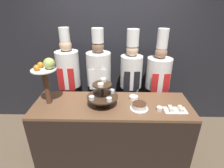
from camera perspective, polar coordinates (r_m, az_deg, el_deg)
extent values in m
cube|color=#232328|center=(3.14, 0.39, 11.38)|extent=(10.00, 0.06, 2.80)
cube|color=black|center=(2.63, -0.05, -15.32)|extent=(2.10, 0.70, 0.87)
cube|color=brown|center=(2.36, -0.05, -6.91)|extent=(2.10, 0.70, 0.03)
cylinder|color=#3D2819|center=(2.33, -3.08, -6.68)|extent=(0.18, 0.18, 0.02)
cylinder|color=#3D2819|center=(2.26, -3.17, -3.51)|extent=(0.04, 0.04, 0.31)
cylinder|color=#3D2819|center=(2.27, -3.15, -4.09)|extent=(0.41, 0.41, 0.02)
cylinder|color=#3D2819|center=(2.19, -3.26, -0.13)|extent=(0.24, 0.24, 0.02)
cylinder|color=silver|center=(2.19, -6.66, -4.51)|extent=(0.07, 0.07, 0.04)
cylinder|color=beige|center=(2.19, -6.65, -4.67)|extent=(0.06, 0.06, 0.03)
cylinder|color=silver|center=(2.14, -0.95, -5.06)|extent=(0.07, 0.07, 0.04)
cylinder|color=gold|center=(2.15, -0.94, -5.22)|extent=(0.06, 0.06, 0.03)
cylinder|color=silver|center=(2.33, 0.10, -2.37)|extent=(0.07, 0.07, 0.04)
cylinder|color=red|center=(2.34, 0.10, -2.51)|extent=(0.06, 0.06, 0.03)
cylinder|color=silver|center=(2.38, -5.17, -1.92)|extent=(0.07, 0.07, 0.04)
cylinder|color=green|center=(2.38, -5.16, -2.06)|extent=(0.06, 0.06, 0.03)
cylinder|color=white|center=(2.11, -3.75, -0.32)|extent=(0.07, 0.07, 0.04)
cylinder|color=white|center=(2.25, -2.83, 1.35)|extent=(0.07, 0.07, 0.04)
cylinder|color=brown|center=(2.42, -20.55, -0.98)|extent=(0.07, 0.07, 0.47)
cylinder|color=white|center=(2.33, -21.44, 4.37)|extent=(0.31, 0.31, 0.01)
sphere|color=#ADC160|center=(2.29, -19.83, 6.34)|extent=(0.14, 0.14, 0.14)
sphere|color=orange|center=(2.39, -22.34, 5.82)|extent=(0.07, 0.07, 0.07)
sphere|color=orange|center=(2.30, -23.38, 4.88)|extent=(0.07, 0.07, 0.07)
cylinder|color=white|center=(2.29, 8.83, -7.84)|extent=(0.23, 0.23, 0.01)
cylinder|color=white|center=(2.27, 8.89, -7.10)|extent=(0.19, 0.19, 0.06)
cylinder|color=#472819|center=(2.25, 8.95, -6.36)|extent=(0.18, 0.18, 0.01)
cylinder|color=white|center=(2.29, 15.21, -7.79)|extent=(0.07, 0.07, 0.05)
cube|color=white|center=(2.36, 19.96, -8.07)|extent=(0.28, 0.16, 0.01)
cube|color=silver|center=(2.31, 18.79, -8.03)|extent=(0.04, 0.04, 0.04)
cube|color=silver|center=(2.35, 21.74, -7.92)|extent=(0.04, 0.04, 0.04)
cube|color=silver|center=(2.36, 18.37, -7.19)|extent=(0.04, 0.04, 0.04)
cube|color=silver|center=(2.40, 21.26, -7.09)|extent=(0.04, 0.04, 0.04)
cylinder|color=white|center=(2.47, 7.07, -4.45)|extent=(0.12, 0.12, 0.05)
cylinder|color=#BCBCC1|center=(2.44, 7.93, -2.99)|extent=(0.05, 0.01, 0.11)
cube|color=#38332D|center=(3.26, -12.79, -7.21)|extent=(0.28, 0.15, 0.87)
cylinder|color=white|center=(2.95, -14.12, 4.80)|extent=(0.37, 0.37, 0.58)
cube|color=red|center=(2.83, -14.74, 1.34)|extent=(0.26, 0.01, 0.37)
sphere|color=#DBB28E|center=(2.84, -14.95, 12.12)|extent=(0.19, 0.19, 0.19)
cylinder|color=white|center=(2.81, -15.33, 15.36)|extent=(0.16, 0.16, 0.20)
cube|color=black|center=(3.17, -3.92, -7.28)|extent=(0.29, 0.16, 0.90)
cylinder|color=white|center=(2.86, -4.34, 4.93)|extent=(0.39, 0.39, 0.54)
cube|color=white|center=(2.72, -4.62, 1.46)|extent=(0.27, 0.01, 0.34)
sphere|color=#846047|center=(2.75, -4.59, 12.04)|extent=(0.19, 0.19, 0.19)
cylinder|color=white|center=(2.72, -4.71, 15.53)|extent=(0.18, 0.18, 0.22)
cube|color=#38332D|center=(3.18, 5.70, -7.65)|extent=(0.26, 0.15, 0.86)
cylinder|color=silver|center=(2.87, 6.29, 4.04)|extent=(0.35, 0.35, 0.52)
cube|color=black|center=(2.75, 6.45, 0.75)|extent=(0.25, 0.01, 0.33)
sphere|color=#DBB28E|center=(2.76, 6.64, 10.95)|extent=(0.19, 0.19, 0.19)
cylinder|color=white|center=(2.72, 6.84, 14.80)|extent=(0.19, 0.19, 0.25)
cube|color=black|center=(3.25, 13.63, -7.65)|extent=(0.30, 0.16, 0.85)
cylinder|color=white|center=(2.95, 14.95, 3.45)|extent=(0.40, 0.40, 0.50)
cube|color=red|center=(2.82, 15.54, 0.13)|extent=(0.28, 0.01, 0.32)
sphere|color=#A37556|center=(2.84, 15.73, 9.93)|extent=(0.19, 0.19, 0.19)
cylinder|color=white|center=(2.80, 16.23, 14.05)|extent=(0.17, 0.17, 0.29)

